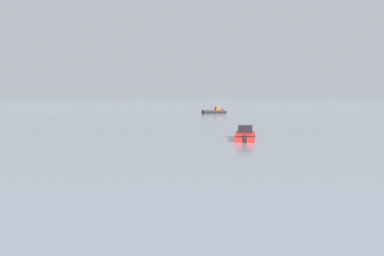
# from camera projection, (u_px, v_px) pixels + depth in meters

# --- Properties ---
(motorboat_moored_0) EXTENTS (5.37, 4.23, 1.97)m
(motorboat_moored_0) POSITION_uv_depth(u_px,v_px,m) (217.00, 112.00, 93.58)
(motorboat_moored_0) COLOR black
(motorboat_moored_0) RESTS_ON ground
(motorboat_moored_3) EXTENTS (2.98, 5.54, 2.00)m
(motorboat_moored_3) POSITION_uv_depth(u_px,v_px,m) (245.00, 136.00, 44.82)
(motorboat_moored_3) COLOR red
(motorboat_moored_3) RESTS_ON ground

